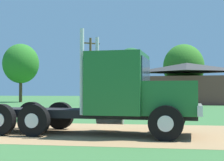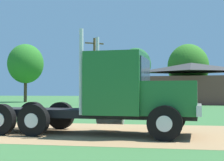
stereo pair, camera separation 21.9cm
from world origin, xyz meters
name	(u,v)px [view 1 (the left image)]	position (x,y,z in m)	size (l,w,h in m)	color
truck_foreground_white	(119,96)	(5.18, -0.52, 1.33)	(7.82, 3.11, 3.59)	black
shed_building	(187,84)	(9.22, 29.10, 2.38)	(10.80, 7.39, 4.94)	brown
utility_pole_near	(90,69)	(-1.60, 24.57, 3.99)	(1.90, 1.35, 7.49)	brown
tree_mid	(21,64)	(-13.61, 32.89, 5.45)	(5.08, 5.08, 8.26)	#513823
tree_right	(131,65)	(1.16, 41.92, 5.81)	(4.91, 4.91, 8.53)	#513823
tree_far_right	(184,67)	(9.03, 33.48, 4.80)	(5.40, 5.40, 7.78)	#513823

